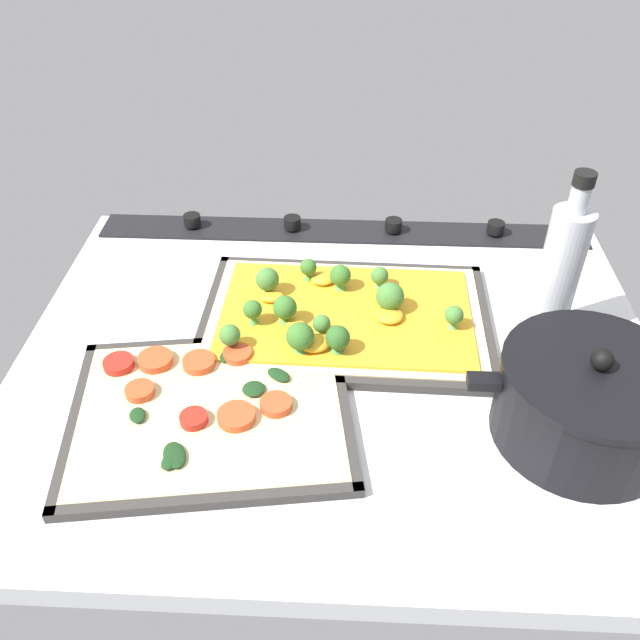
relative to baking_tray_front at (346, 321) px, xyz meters
The scene contains 8 objects.
ground_plane 7.07cm from the baking_tray_front, 82.17° to the left, with size 83.47×68.14×3.00cm, color silver.
stove_control_panel 23.83cm from the baking_tray_front, 87.76° to the right, with size 80.13×7.00×2.60cm.
baking_tray_front is the anchor object (origin of this frame).
broccoli_pizza 1.73cm from the baking_tray_front, 26.80° to the left, with size 37.62×24.98×5.62cm.
baking_tray_back 24.14cm from the baking_tray_front, 49.99° to the left, with size 36.07×30.67×1.30cm.
veggie_pizza_back 23.96cm from the baking_tray_front, 48.39° to the left, with size 33.35×27.96×1.90cm.
cooking_pot 33.26cm from the baking_tray_front, 145.03° to the left, with size 27.11×20.31×12.47cm.
oil_bottle 28.55cm from the baking_tray_front, behind, with size 5.20×5.20×23.90cm.
Camera 1 is at (-0.82, 65.50, 58.51)cm, focal length 37.64 mm.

